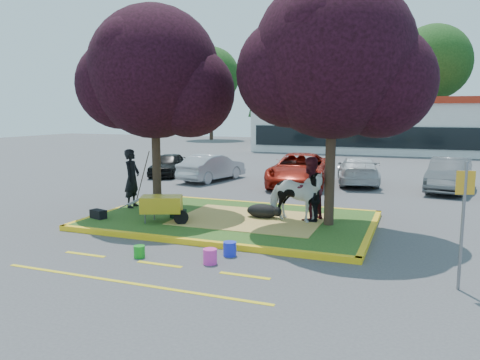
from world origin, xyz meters
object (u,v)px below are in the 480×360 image
(handler, at_px, (132,178))
(sign_post, at_px, (463,212))
(cow, at_px, (295,196))
(calf, at_px, (262,211))
(car_silver, at_px, (212,167))
(bucket_green, at_px, (139,252))
(bucket_blue, at_px, (230,249))
(bucket_pink, at_px, (210,256))
(car_black, at_px, (168,165))
(wheelbarrow, at_px, (162,205))

(handler, xyz_separation_m, sign_post, (9.72, -3.75, 0.37))
(cow, relative_size, calf, 1.86)
(cow, distance_m, sign_post, 5.51)
(calf, relative_size, car_silver, 0.25)
(bucket_green, distance_m, bucket_blue, 2.08)
(car_silver, bearing_deg, bucket_pink, 126.82)
(sign_post, bearing_deg, bucket_blue, 155.63)
(bucket_blue, relative_size, car_silver, 0.08)
(car_black, height_order, car_silver, car_silver)
(bucket_blue, distance_m, car_silver, 12.06)
(calf, xyz_separation_m, bucket_green, (-1.57, -4.25, -0.22))
(calf, distance_m, car_black, 11.30)
(bucket_green, bearing_deg, bucket_pink, 5.95)
(cow, xyz_separation_m, bucket_green, (-2.60, -4.12, -0.78))
(calf, xyz_separation_m, wheelbarrow, (-2.49, -1.65, 0.33))
(bucket_blue, xyz_separation_m, car_black, (-8.18, 11.50, 0.43))
(cow, relative_size, bucket_blue, 5.49)
(wheelbarrow, bearing_deg, car_silver, 83.43)
(cow, bearing_deg, car_silver, 49.13)
(cow, height_order, car_silver, cow)
(bucket_pink, bearing_deg, cow, 77.13)
(bucket_green, xyz_separation_m, car_black, (-6.28, 12.37, 0.45))
(cow, distance_m, bucket_pink, 4.11)
(car_black, bearing_deg, handler, -80.84)
(bucket_pink, bearing_deg, bucket_green, -174.05)
(wheelbarrow, height_order, bucket_pink, wheelbarrow)
(handler, height_order, bucket_blue, handler)
(bucket_blue, bearing_deg, car_black, 125.41)
(wheelbarrow, relative_size, sign_post, 0.84)
(wheelbarrow, bearing_deg, bucket_pink, -65.02)
(bucket_pink, height_order, car_black, car_black)
(calf, height_order, car_black, car_black)
(wheelbarrow, relative_size, bucket_green, 7.36)
(calf, bearing_deg, bucket_green, -129.17)
(cow, distance_m, car_silver, 9.68)
(car_black, bearing_deg, car_silver, -26.73)
(sign_post, bearing_deg, car_silver, 112.41)
(bucket_pink, xyz_separation_m, car_silver, (-5.16, 11.49, 0.47))
(bucket_blue, bearing_deg, car_silver, 116.36)
(wheelbarrow, bearing_deg, handler, 119.77)
(car_black, bearing_deg, bucket_green, -75.82)
(bucket_green, bearing_deg, sign_post, 4.17)
(cow, xyz_separation_m, sign_post, (4.10, -3.63, 0.58))
(wheelbarrow, relative_size, bucket_pink, 6.10)
(handler, distance_m, bucket_blue, 6.03)
(sign_post, bearing_deg, calf, 123.88)
(bucket_pink, bearing_deg, bucket_blue, 74.69)
(wheelbarrow, xyz_separation_m, bucket_green, (0.92, -2.61, -0.55))
(cow, bearing_deg, bucket_blue, 178.01)
(cow, xyz_separation_m, car_black, (-8.89, 8.25, -0.33))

